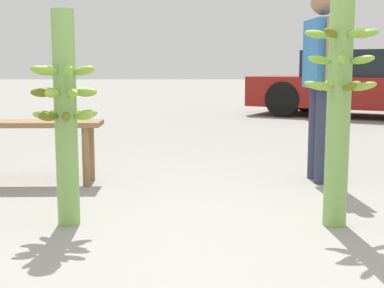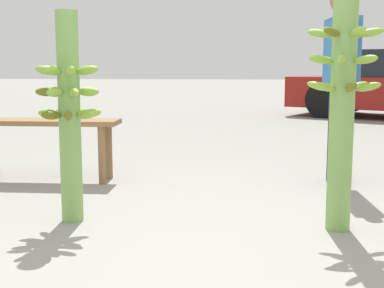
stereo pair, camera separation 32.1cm
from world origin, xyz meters
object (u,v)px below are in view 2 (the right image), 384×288
object	(u,v)px
vendor_person	(341,70)
market_bench	(46,131)
banana_stalk_center	(342,98)
banana_stalk_left	(69,112)

from	to	relation	value
vendor_person	market_bench	size ratio (longest dim) A/B	1.28
banana_stalk_center	vendor_person	xyz separation A→B (m)	(0.20, 1.27, 0.15)
market_bench	vendor_person	bearing A→B (deg)	1.38
vendor_person	banana_stalk_center	bearing A→B (deg)	-11.96
banana_stalk_left	vendor_person	xyz separation A→B (m)	(1.79, 1.25, 0.24)
vendor_person	market_bench	distance (m)	2.45
banana_stalk_left	market_bench	world-z (taller)	banana_stalk_left
banana_stalk_left	banana_stalk_center	xyz separation A→B (m)	(1.60, -0.02, 0.09)
banana_stalk_left	vendor_person	distance (m)	2.20
banana_stalk_left	market_bench	bearing A→B (deg)	117.65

